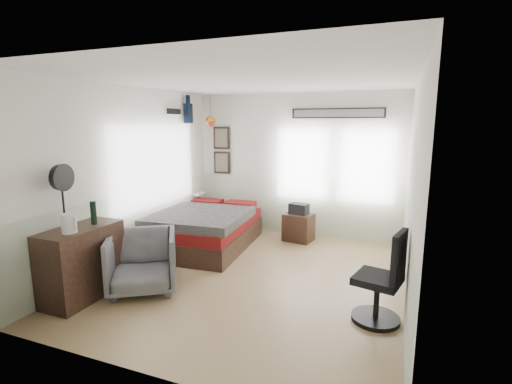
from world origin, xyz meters
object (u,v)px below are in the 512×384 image
at_px(bed, 206,229).
at_px(nightstand, 299,227).
at_px(dresser, 82,263).
at_px(task_chair, 383,286).
at_px(armchair, 143,261).

xyz_separation_m(bed, nightstand, (1.43, 0.92, -0.07)).
height_order(bed, dresser, dresser).
xyz_separation_m(dresser, task_chair, (3.50, 0.70, -0.02)).
distance_m(bed, task_chair, 3.39).
height_order(dresser, nightstand, dresser).
distance_m(nightstand, task_chair, 2.94).
distance_m(bed, dresser, 2.31).
height_order(armchair, task_chair, task_chair).
relative_size(bed, dresser, 2.15).
relative_size(nightstand, task_chair, 0.48).
height_order(bed, task_chair, task_chair).
bearing_deg(task_chair, bed, 166.50).
bearing_deg(task_chair, dresser, -154.93).
distance_m(armchair, nightstand, 3.06).
bearing_deg(dresser, armchair, 37.51).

